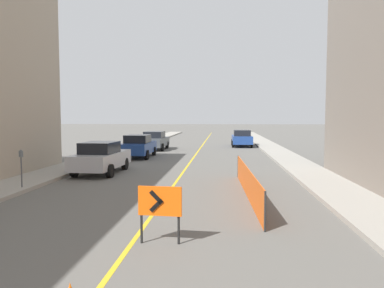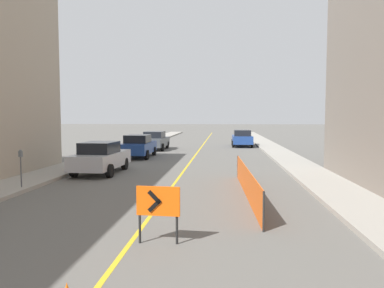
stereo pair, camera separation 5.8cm
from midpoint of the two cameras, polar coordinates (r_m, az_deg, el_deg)
The scene contains 10 objects.
lane_stripe at distance 29.89m, azimuth 0.90°, elevation -1.27°, with size 0.12×73.57×0.01m.
sidewalk_left at distance 30.97m, azimuth -10.86°, elevation -1.02°, with size 2.09×73.57×0.15m.
sidewalk_right at distance 30.12m, azimuth 13.00°, elevation -1.19°, with size 2.09×73.57×0.15m.
arrow_barricade_primary at distance 8.46m, azimuth -5.00°, elevation -9.04°, with size 0.99×0.14×1.30m.
safety_mesh_fence at distance 13.57m, azimuth 8.45°, elevation -5.76°, with size 0.38×8.40×1.02m.
parked_car_curb_near at distance 19.32m, azimuth -13.66°, elevation -2.01°, with size 1.99×4.38×1.59m.
parked_car_curb_mid at distance 26.35m, azimuth -8.12°, elevation -0.31°, with size 1.93×4.31×1.59m.
parked_car_curb_far at distance 32.33m, azimuth -5.61°, elevation 0.54°, with size 1.95×4.35×1.59m.
parked_car_opposite_side at distance 35.98m, azimuth 7.68°, elevation 0.89°, with size 1.93×4.31×1.59m.
parking_meter_near_curb at distance 15.67m, azimuth -24.56°, elevation -2.36°, with size 0.12×0.11×1.43m.
Camera 2 is at (2.08, 7.10, 2.84)m, focal length 35.00 mm.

